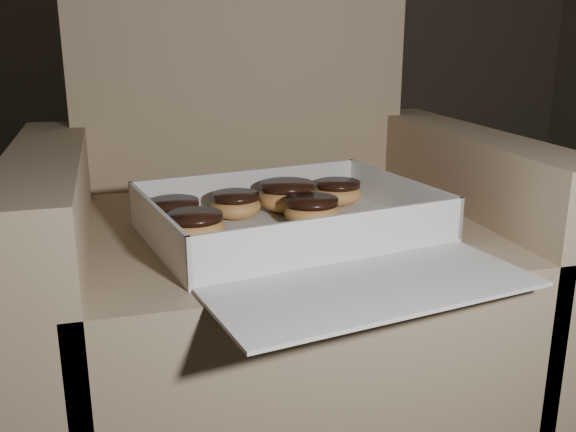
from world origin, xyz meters
The scene contains 11 objects.
armchair centered at (-0.05, 0.30, 0.27)m, with size 0.82×0.69×0.85m.
bakery_box centered at (-0.05, 0.12, 0.40)m, with size 0.48×0.54×0.07m.
donut_a centered at (-0.02, 0.17, 0.41)m, with size 0.09×0.09×0.04m.
donut_b centered at (0.06, 0.27, 0.41)m, with size 0.08×0.08×0.04m.
donut_c centered at (-0.23, 0.22, 0.41)m, with size 0.08×0.08×0.04m.
donut_d centered at (-0.21, 0.14, 0.41)m, with size 0.08×0.08×0.04m.
donut_e centered at (-0.04, 0.26, 0.42)m, with size 0.10×0.10×0.05m.
donut_f centered at (-0.13, 0.24, 0.41)m, with size 0.08×0.08×0.04m.
crumb_a centered at (0.08, 0.07, 0.39)m, with size 0.01×0.01×0.00m, color black.
crumb_b centered at (0.06, 0.09, 0.39)m, with size 0.01×0.01×0.00m, color black.
crumb_c centered at (-0.01, 0.04, 0.39)m, with size 0.01×0.01×0.00m, color black.
Camera 1 is at (-0.31, -0.73, 0.68)m, focal length 40.00 mm.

